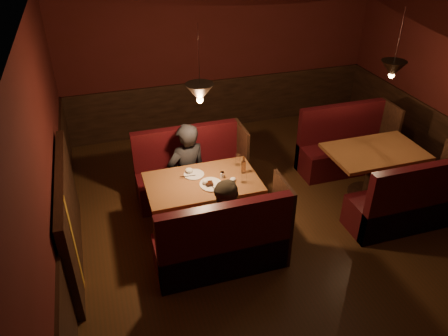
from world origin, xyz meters
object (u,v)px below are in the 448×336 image
object	(u,v)px
main_bench_far	(191,175)
second_table	(373,162)
second_bench_near	(407,206)
second_bench_far	(344,149)
diner_a	(186,156)
main_bench_near	(224,247)
main_table	(204,192)
diner_b	(229,212)

from	to	relation	value
main_bench_far	second_table	distance (m)	2.78
second_table	second_bench_near	xyz separation A→B (m)	(0.03, -0.85, -0.24)
main_bench_far	second_bench_far	distance (m)	2.68
diner_a	second_bench_far	bearing A→B (deg)	169.95
second_table	diner_a	xyz separation A→B (m)	(-2.75, 0.59, 0.26)
main_bench_far	main_bench_near	distance (m)	1.70
main_table	diner_a	world-z (taller)	diner_a
main_table	main_bench_far	bearing A→B (deg)	88.90
main_table	second_bench_far	distance (m)	2.85
main_bench_near	second_bench_far	size ratio (longest dim) A/B	1.05
second_bench_near	diner_a	size ratio (longest dim) A/B	0.92
main_bench_far	diner_b	xyz separation A→B (m)	(0.12, -1.53, 0.40)
second_table	diner_b	distance (m)	2.63
second_table	diner_b	bearing A→B (deg)	-164.18
main_bench_far	second_bench_far	bearing A→B (deg)	0.64
main_bench_far	diner_b	bearing A→B (deg)	-85.55
second_bench_near	second_bench_far	bearing A→B (deg)	90.00
main_table	second_bench_far	world-z (taller)	second_bench_far
second_table	second_bench_near	bearing A→B (deg)	-87.80
second_table	second_bench_near	world-z (taller)	second_bench_near
main_bench_far	diner_a	xyz separation A→B (m)	(-0.10, -0.22, 0.50)
second_table	diner_b	size ratio (longest dim) A/B	0.94
main_bench_near	diner_b	bearing A→B (deg)	54.46
diner_b	second_bench_near	bearing A→B (deg)	20.67
second_table	main_table	bearing A→B (deg)	-179.29
second_bench_near	main_table	bearing A→B (deg)	163.22
main_table	second_table	world-z (taller)	main_table
diner_a	diner_b	size ratio (longest dim) A/B	1.13
second_bench_far	diner_a	world-z (taller)	diner_a
main_bench_near	second_bench_near	xyz separation A→B (m)	(2.68, 0.04, -0.00)
main_table	diner_a	size ratio (longest dim) A/B	0.88
diner_b	main_bench_near	bearing A→B (deg)	-101.98
main_bench_near	second_table	size ratio (longest dim) A/B	1.16
main_bench_far	diner_a	distance (m)	0.55
second_table	second_bench_near	distance (m)	0.88
main_bench_far	diner_b	size ratio (longest dim) A/B	1.09
main_table	diner_a	distance (m)	0.67
main_table	second_bench_near	size ratio (longest dim) A/B	0.96
main_table	second_table	distance (m)	2.66
main_table	second_table	xyz separation A→B (m)	(2.66, 0.03, -0.03)
main_table	second_bench_near	world-z (taller)	second_bench_near
second_bench_near	diner_b	distance (m)	2.60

